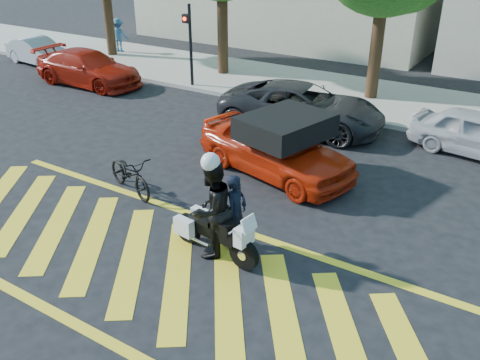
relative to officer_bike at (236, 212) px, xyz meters
The scene contains 14 objects.
ground 1.82m from the officer_bike, 123.79° to the right, with size 90.00×90.00×0.00m, color black.
sidewalk 10.70m from the officer_bike, 94.89° to the left, with size 60.00×5.00×0.15m, color #9E998E.
crosswalk 1.84m from the officer_bike, 124.90° to the right, with size 12.33×4.00×0.01m.
signal_pole 11.24m from the officer_bike, 131.50° to the left, with size 0.28×0.43×3.20m.
officer_bike is the anchor object (origin of this frame).
bicycle 3.48m from the officer_bike, 169.38° to the left, with size 0.64×1.83×0.96m, color black.
police_motorcycle 0.58m from the officer_bike, 119.48° to the right, with size 2.07×0.72×0.92m.
officer_moto 0.55m from the officer_bike, 120.63° to the right, with size 0.96×0.75×1.98m, color black.
red_convertible 3.53m from the officer_bike, 105.93° to the left, with size 1.76×4.38×1.49m, color #BB2108.
parked_far_left 17.62m from the officer_bike, 153.59° to the left, with size 1.26×3.62×1.19m, color #A1A4A8.
parked_left 13.08m from the officer_bike, 149.34° to the left, with size 1.90×4.68×1.36m, color #9C1609.
parked_mid_left 6.91m from the officer_bike, 105.19° to the left, with size 2.36×5.11×1.42m, color black.
parked_mid_right 8.10m from the officer_bike, 66.50° to the left, with size 1.47×3.66×1.25m, color #B5B5B9.
pedestrian_left 18.05m from the officer_bike, 141.13° to the left, with size 1.03×0.59×1.60m, color teal.
Camera 1 is at (5.49, -5.81, 5.76)m, focal length 38.00 mm.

